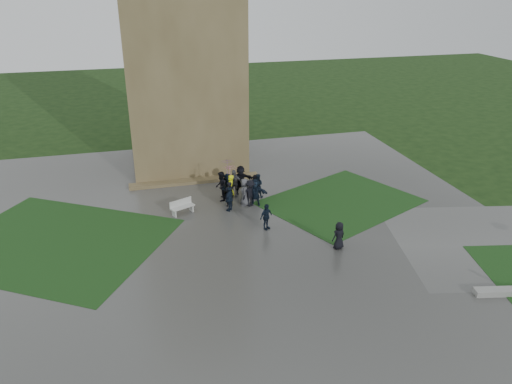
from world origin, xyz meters
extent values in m
plane|color=black|center=(0.00, 0.00, 0.00)|extent=(120.00, 120.00, 0.00)
cube|color=#3B3B38|center=(0.00, 2.00, 0.01)|extent=(34.00, 34.00, 0.02)
cube|color=#143512|center=(-8.50, 4.00, 0.03)|extent=(14.10, 13.46, 0.01)
cube|color=#143512|center=(8.50, 5.00, 0.03)|extent=(11.12, 10.15, 0.01)
cube|color=brown|center=(0.00, 15.00, 9.00)|extent=(8.00, 8.00, 18.00)
cube|color=brown|center=(0.00, 10.60, 0.13)|extent=(9.00, 0.80, 0.22)
cube|color=#B9BAB4|center=(-1.42, 5.82, 0.46)|extent=(1.56, 1.04, 0.06)
cube|color=#B9BAB4|center=(-1.97, 5.57, 0.23)|extent=(0.24, 0.40, 0.42)
cube|color=#B9BAB4|center=(-0.88, 6.07, 0.23)|extent=(0.24, 0.40, 0.42)
cube|color=#B9BAB4|center=(-1.52, 6.02, 0.69)|extent=(1.39, 0.67, 0.40)
imported|color=black|center=(3.35, 6.86, 0.85)|extent=(1.03, 1.10, 1.65)
imported|color=black|center=(3.57, 7.11, 0.81)|extent=(0.87, 0.66, 1.59)
imported|color=black|center=(2.66, 7.91, 0.99)|extent=(1.84, 0.79, 1.94)
imported|color=#47474D|center=(2.13, 7.61, 0.93)|extent=(1.22, 0.95, 1.83)
imported|color=black|center=(1.67, 7.35, 0.87)|extent=(1.49, 1.55, 1.71)
imported|color=black|center=(1.22, 7.19, 0.98)|extent=(0.79, 1.05, 1.92)
imported|color=#D8E10D|center=(1.68, 6.55, 0.98)|extent=(0.65, 0.80, 1.91)
imported|color=black|center=(1.52, 6.20, 0.83)|extent=(0.68, 0.54, 1.63)
imported|color=black|center=(1.42, 5.54, 0.80)|extent=(0.99, 1.04, 1.57)
imported|color=#47474D|center=(2.49, 6.12, 0.90)|extent=(0.74, 0.95, 1.76)
imported|color=black|center=(2.81, 5.89, 0.88)|extent=(1.24, 0.90, 1.72)
imported|color=black|center=(3.14, 5.95, 0.89)|extent=(1.69, 1.30, 1.74)
imported|color=#F464BE|center=(1.68, 6.55, 2.11)|extent=(0.98, 0.98, 0.90)
imported|color=#7B3695|center=(1.67, 7.35, 2.19)|extent=(1.03, 1.03, 0.95)
imported|color=black|center=(2.92, 2.65, 0.79)|extent=(1.04, 0.91, 1.54)
imported|color=black|center=(6.01, -0.42, 0.78)|extent=(0.86, 0.71, 1.52)
camera|label=1|loc=(-3.99, -21.59, 13.29)|focal=35.00mm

